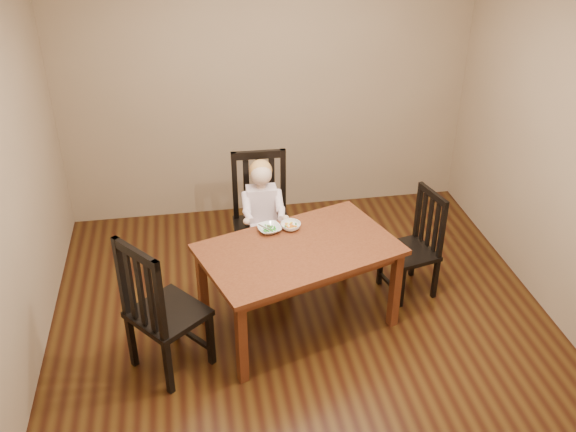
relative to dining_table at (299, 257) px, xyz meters
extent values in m
cube|color=#3F260D|center=(0.04, -0.07, -0.64)|extent=(4.00, 4.00, 0.01)
cube|color=#90785B|center=(0.04, 1.93, 0.71)|extent=(4.00, 0.01, 2.70)
cube|color=#90785B|center=(0.04, -2.07, 0.71)|extent=(4.00, 0.01, 2.70)
cube|color=#90785B|center=(-1.96, -0.07, 0.71)|extent=(0.01, 4.00, 2.70)
cube|color=#90785B|center=(2.04, -0.07, 0.71)|extent=(0.01, 4.00, 2.70)
cube|color=#4D2312|center=(0.00, 0.00, 0.06)|extent=(1.64, 1.28, 0.04)
cube|color=#4D2312|center=(0.00, 0.00, 0.01)|extent=(1.50, 1.13, 0.08)
cube|color=#4D2312|center=(-0.50, -0.56, -0.30)|extent=(0.09, 0.09, 0.68)
cube|color=#4D2312|center=(0.74, -0.14, -0.30)|extent=(0.09, 0.09, 0.68)
cube|color=#4D2312|center=(-0.74, 0.14, -0.30)|extent=(0.09, 0.09, 0.68)
cube|color=#4D2312|center=(0.50, 0.56, -0.30)|extent=(0.09, 0.09, 0.68)
cube|color=black|center=(-0.19, 0.71, -0.17)|extent=(0.49, 0.47, 0.04)
cube|color=black|center=(0.03, 0.90, -0.41)|extent=(0.04, 0.04, 0.45)
cube|color=black|center=(-0.39, 0.91, -0.41)|extent=(0.04, 0.04, 0.45)
cube|color=black|center=(0.02, 0.51, -0.41)|extent=(0.04, 0.04, 0.45)
cube|color=black|center=(-0.40, 0.52, -0.41)|extent=(0.04, 0.04, 0.45)
cube|color=black|center=(0.03, 0.90, 0.17)|extent=(0.04, 0.04, 0.62)
cube|color=black|center=(-0.39, 0.91, 0.17)|extent=(0.04, 0.04, 0.62)
cube|color=black|center=(-0.18, 0.91, 0.45)|extent=(0.46, 0.05, 0.07)
cube|color=black|center=(-0.07, 0.90, 0.13)|extent=(0.05, 0.02, 0.54)
cube|color=black|center=(-0.18, 0.91, 0.13)|extent=(0.05, 0.02, 0.54)
cube|color=black|center=(-0.29, 0.91, 0.13)|extent=(0.05, 0.02, 0.54)
cube|color=black|center=(-0.99, -0.30, -0.17)|extent=(0.66, 0.66, 0.04)
cube|color=black|center=(-1.28, -0.27, -0.41)|extent=(0.06, 0.06, 0.45)
cube|color=black|center=(-1.02, -0.59, -0.41)|extent=(0.06, 0.06, 0.45)
cube|color=black|center=(-0.97, -0.02, -0.41)|extent=(0.06, 0.06, 0.45)
cube|color=black|center=(-0.71, -0.34, -0.41)|extent=(0.06, 0.06, 0.45)
cube|color=black|center=(-1.28, -0.27, 0.16)|extent=(0.06, 0.06, 0.62)
cube|color=black|center=(-1.02, -0.59, 0.16)|extent=(0.06, 0.06, 0.62)
cube|color=black|center=(-1.15, -0.43, 0.44)|extent=(0.32, 0.38, 0.07)
cube|color=black|center=(-1.22, -0.34, 0.13)|extent=(0.05, 0.05, 0.53)
cube|color=black|center=(-1.15, -0.43, 0.13)|extent=(0.05, 0.05, 0.53)
cube|color=black|center=(-1.08, -0.51, 0.13)|extent=(0.05, 0.05, 0.53)
cube|color=black|center=(0.99, 0.27, -0.25)|extent=(0.46, 0.48, 0.04)
cube|color=black|center=(1.19, 0.14, -0.45)|extent=(0.04, 0.04, 0.37)
cube|color=black|center=(1.11, 0.48, -0.45)|extent=(0.04, 0.04, 0.37)
cube|color=black|center=(0.87, 0.07, -0.45)|extent=(0.04, 0.04, 0.37)
cube|color=black|center=(0.79, 0.40, -0.45)|extent=(0.04, 0.04, 0.37)
cube|color=black|center=(1.19, 0.14, 0.03)|extent=(0.04, 0.04, 0.52)
cube|color=black|center=(1.11, 0.48, 0.03)|extent=(0.04, 0.04, 0.52)
cube|color=black|center=(1.15, 0.31, 0.26)|extent=(0.12, 0.38, 0.05)
cube|color=black|center=(1.17, 0.22, 0.00)|extent=(0.03, 0.04, 0.45)
cube|color=black|center=(1.15, 0.31, 0.00)|extent=(0.03, 0.04, 0.45)
cube|color=black|center=(1.13, 0.40, 0.00)|extent=(0.03, 0.04, 0.45)
imported|color=white|center=(-0.19, 0.26, 0.11)|extent=(0.21, 0.21, 0.04)
imported|color=white|center=(-0.02, 0.28, 0.11)|extent=(0.17, 0.17, 0.05)
cube|color=silver|center=(-0.22, 0.23, 0.13)|extent=(0.11, 0.07, 0.05)
cube|color=silver|center=(-0.22, 0.23, 0.12)|extent=(0.04, 0.04, 0.01)
camera|label=1|loc=(-0.75, -3.95, 2.71)|focal=40.00mm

